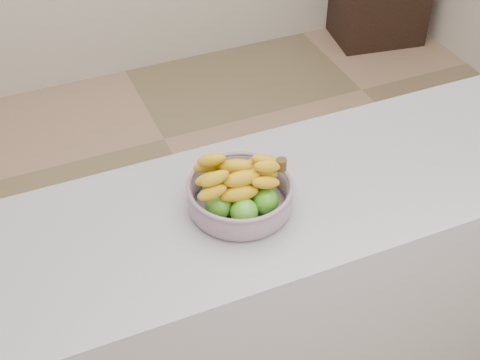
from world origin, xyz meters
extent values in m
plane|color=#A17D62|center=(0.00, 0.00, 0.00)|extent=(4.00, 4.00, 0.00)
cube|color=#A5A5AE|center=(0.00, -0.32, 0.45)|extent=(2.00, 0.60, 0.90)
cylinder|color=#99AAB7|center=(-0.22, -0.32, 0.91)|extent=(0.25, 0.25, 0.01)
torus|color=#99AAB7|center=(-0.22, -0.32, 0.98)|extent=(0.29, 0.29, 0.01)
sphere|color=#3F991A|center=(-0.24, -0.39, 0.95)|extent=(0.08, 0.08, 0.08)
sphere|color=#3F991A|center=(-0.17, -0.37, 0.95)|extent=(0.08, 0.08, 0.08)
sphere|color=#3F991A|center=(-0.15, -0.30, 0.95)|extent=(0.08, 0.08, 0.08)
sphere|color=#3F991A|center=(-0.20, -0.25, 0.95)|extent=(0.08, 0.08, 0.08)
sphere|color=#3F991A|center=(-0.27, -0.27, 0.95)|extent=(0.08, 0.08, 0.08)
sphere|color=#3F991A|center=(-0.29, -0.34, 0.95)|extent=(0.08, 0.08, 0.08)
ellipsoid|color=yellow|center=(-0.24, -0.36, 0.99)|extent=(0.19, 0.07, 0.04)
ellipsoid|color=yellow|center=(-0.23, -0.31, 0.99)|extent=(0.19, 0.09, 0.04)
ellipsoid|color=yellow|center=(-0.22, -0.27, 0.99)|extent=(0.19, 0.11, 0.04)
ellipsoid|color=yellow|center=(-0.23, -0.34, 1.03)|extent=(0.19, 0.05, 0.04)
ellipsoid|color=yellow|center=(-0.22, -0.29, 1.03)|extent=(0.19, 0.12, 0.04)
cylinder|color=#402F14|center=(-0.11, -0.34, 1.04)|extent=(0.03, 0.03, 0.03)
camera|label=1|loc=(-0.76, -1.57, 2.17)|focal=50.00mm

